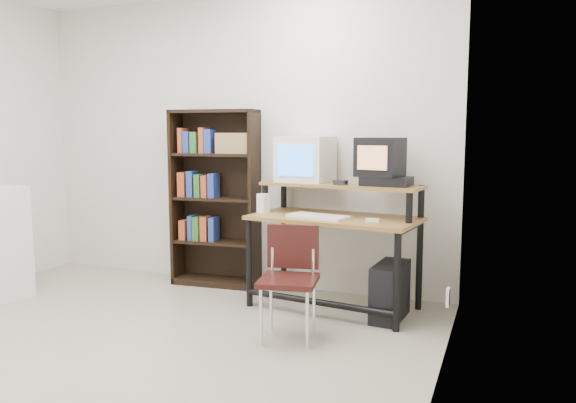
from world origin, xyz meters
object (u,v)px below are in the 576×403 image
(computer_desk, at_px, (335,221))
(crt_monitor, at_px, (306,160))
(school_chair, at_px, (290,270))
(pc_tower, at_px, (390,291))
(bookshelf, at_px, (216,195))
(crt_tv, at_px, (380,157))

(computer_desk, xyz_separation_m, crt_monitor, (-0.32, 0.19, 0.46))
(crt_monitor, height_order, school_chair, crt_monitor)
(pc_tower, xyz_separation_m, school_chair, (-0.57, -0.61, 0.25))
(pc_tower, bearing_deg, bookshelf, 170.85)
(crt_monitor, xyz_separation_m, pc_tower, (0.79, -0.32, -0.95))
(pc_tower, height_order, bookshelf, bookshelf)
(crt_tv, bearing_deg, bookshelf, -176.36)
(pc_tower, distance_m, school_chair, 0.87)
(crt_tv, xyz_separation_m, pc_tower, (0.14, -0.22, -0.99))
(school_chair, bearing_deg, computer_desk, 71.95)
(pc_tower, relative_size, bookshelf, 0.28)
(crt_monitor, relative_size, crt_tv, 1.19)
(computer_desk, height_order, pc_tower, computer_desk)
(computer_desk, distance_m, crt_monitor, 0.59)
(crt_monitor, distance_m, bookshelf, 0.95)
(computer_desk, height_order, crt_tv, crt_tv)
(crt_monitor, distance_m, pc_tower, 1.27)
(crt_monitor, bearing_deg, bookshelf, 178.50)
(computer_desk, xyz_separation_m, crt_tv, (0.33, 0.09, 0.50))
(crt_monitor, xyz_separation_m, crt_tv, (0.64, -0.10, 0.04))
(computer_desk, relative_size, pc_tower, 3.03)
(crt_tv, distance_m, bookshelf, 1.59)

